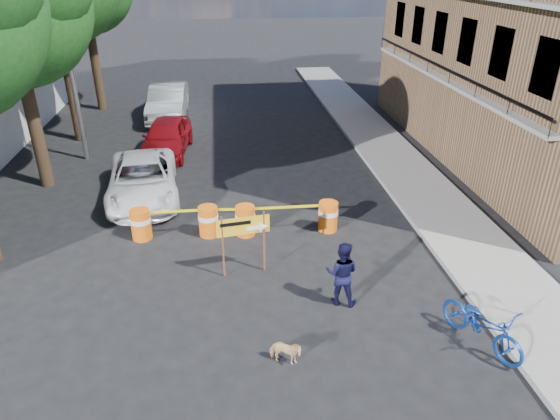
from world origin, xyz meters
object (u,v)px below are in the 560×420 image
object	(u,v)px
barrel_far_right	(328,216)
dog	(285,352)
barrel_mid_right	(245,220)
suv_white	(143,179)
bicycle	(487,305)
sedan_silver	(168,102)
detour_sign	(250,230)
sedan_red	(167,137)
barrel_far_left	(141,224)
barrel_mid_left	(208,220)
pedestrian	(342,273)

from	to	relation	value
barrel_far_right	dog	size ratio (longest dim) A/B	1.33
barrel_mid_right	suv_white	xyz separation A→B (m)	(-3.23, 2.90, 0.20)
bicycle	sedan_silver	distance (m)	19.17
detour_sign	sedan_red	distance (m)	9.55
barrel_far_left	sedan_silver	bearing A→B (deg)	90.67
barrel_mid_right	detour_sign	world-z (taller)	detour_sign
barrel_far_left	bicycle	distance (m)	9.26
barrel_far_right	barrel_mid_left	bearing A→B (deg)	177.95
dog	sedan_silver	bearing A→B (deg)	33.35
dog	suv_white	distance (m)	9.01
barrel_mid_left	bicycle	size ratio (longest dim) A/B	0.45
pedestrian	suv_white	xyz separation A→B (m)	(-5.24, 6.38, -0.13)
barrel_far_left	suv_white	size ratio (longest dim) A/B	0.19
barrel_mid_right	dog	size ratio (longest dim) A/B	1.33
detour_sign	barrel_far_right	bearing A→B (deg)	30.75
barrel_mid_left	pedestrian	bearing A→B (deg)	-49.30
barrel_mid_right	barrel_mid_left	bearing A→B (deg)	174.86
barrel_mid_left	barrel_far_right	size ratio (longest dim) A/B	1.00
dog	pedestrian	bearing A→B (deg)	-18.27
barrel_mid_left	detour_sign	world-z (taller)	detour_sign
barrel_mid_left	detour_sign	distance (m)	2.47
barrel_far_left	barrel_mid_right	size ratio (longest dim) A/B	1.00
barrel_far_left	barrel_far_right	xyz separation A→B (m)	(5.40, -0.15, 0.00)
barrel_mid_left	suv_white	world-z (taller)	suv_white
barrel_mid_right	bicycle	size ratio (longest dim) A/B	0.45
pedestrian	sedan_silver	bearing A→B (deg)	-52.03
detour_sign	sedan_silver	distance (m)	14.66
bicycle	sedan_red	size ratio (longest dim) A/B	0.48
barrel_far_left	bicycle	size ratio (longest dim) A/B	0.45
barrel_mid_left	dog	distance (m)	5.62
barrel_far_right	suv_white	distance (m)	6.37
bicycle	sedan_silver	world-z (taller)	bicycle
barrel_mid_right	sedan_silver	world-z (taller)	sedan_silver
barrel_far_right	sedan_red	bearing A→B (deg)	126.07
sedan_red	suv_white	bearing A→B (deg)	-90.13
barrel_mid_left	sedan_silver	xyz separation A→B (m)	(-2.05, 12.23, 0.34)
barrel_far_left	sedan_red	distance (m)	7.01
dog	suv_white	xyz separation A→B (m)	(-3.70, 8.21, 0.38)
bicycle	suv_white	bearing A→B (deg)	109.54
barrel_mid_left	dog	xyz separation A→B (m)	(1.53, -5.40, -0.19)
pedestrian	detour_sign	bearing A→B (deg)	-16.59
pedestrian	bicycle	world-z (taller)	bicycle
barrel_mid_left	dog	size ratio (longest dim) A/B	1.33
bicycle	barrel_far_left	bearing A→B (deg)	120.36
barrel_mid_right	bicycle	bearing A→B (deg)	-48.96
bicycle	sedan_red	distance (m)	14.39
barrel_mid_right	sedan_red	xyz separation A→B (m)	(-2.78, 7.13, 0.25)
barrel_mid_right	dog	bearing A→B (deg)	-84.96
detour_sign	sedan_silver	world-z (taller)	detour_sign
barrel_far_right	bicycle	xyz separation A→B (m)	(2.13, -5.21, 0.53)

